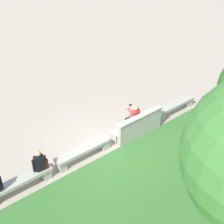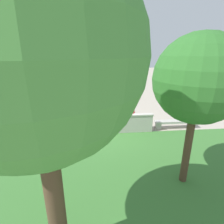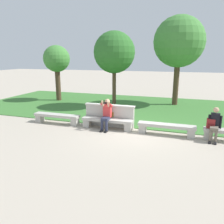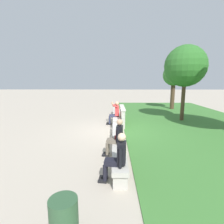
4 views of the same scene
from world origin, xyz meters
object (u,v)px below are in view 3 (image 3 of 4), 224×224
at_px(bench_near, 107,122).
at_px(tree_behind_wall, 114,53).
at_px(bench_main, 57,117).
at_px(backpack, 211,124).
at_px(person_photographer, 107,113).
at_px(tree_right_background, 57,60).
at_px(tree_left_background, 179,42).
at_px(bench_mid, 166,128).
at_px(person_distant, 215,123).

height_order(bench_near, tree_behind_wall, tree_behind_wall).
distance_m(bench_main, backpack, 6.65).
bearing_deg(person_photographer, tree_right_background, 137.23).
distance_m(person_photographer, tree_behind_wall, 5.02).
xyz_separation_m(tree_left_background, tree_right_background, (-8.02, -1.05, -1.08)).
bearing_deg(bench_near, tree_right_background, 137.66).
bearing_deg(backpack, bench_mid, -179.71).
xyz_separation_m(bench_main, bench_mid, (5.03, 0.00, 0.00)).
relative_size(tree_left_background, tree_right_background, 1.44).
relative_size(bench_main, backpack, 5.28).
xyz_separation_m(bench_main, tree_right_background, (-2.93, 4.96, 2.55)).
bearing_deg(tree_left_background, tree_right_background, -172.57).
height_order(tree_behind_wall, tree_left_background, tree_left_background).
bearing_deg(tree_right_background, bench_mid, -31.94).
relative_size(bench_main, tree_left_background, 0.41).
bearing_deg(tree_left_background, bench_main, -130.27).
height_order(bench_mid, tree_behind_wall, tree_behind_wall).
xyz_separation_m(bench_main, person_distant, (6.76, -0.07, 0.36)).
bearing_deg(bench_mid, person_distant, -2.17).
distance_m(bench_main, tree_right_background, 6.31).
bearing_deg(bench_near, tree_behind_wall, 103.50).
relative_size(person_distant, backpack, 2.94).
bearing_deg(backpack, person_distant, -31.81).
distance_m(bench_near, person_photographer, 0.44).
bearing_deg(tree_right_background, tree_behind_wall, -10.79).
bearing_deg(backpack, tree_left_background, 104.49).
height_order(bench_near, tree_left_background, tree_left_background).
bearing_deg(backpack, person_photographer, -178.81).
distance_m(bench_near, person_distant, 4.26).
relative_size(person_photographer, tree_right_background, 0.34).
height_order(bench_near, person_photographer, person_photographer).
bearing_deg(tree_right_background, person_distant, -27.42).
xyz_separation_m(bench_mid, person_distant, (1.73, -0.07, 0.36)).
xyz_separation_m(tree_behind_wall, tree_right_background, (-4.46, 0.85, -0.44)).
bearing_deg(tree_left_background, tree_behind_wall, -151.98).
height_order(bench_mid, person_distant, person_distant).
distance_m(bench_mid, backpack, 1.64).
bearing_deg(tree_right_background, bench_near, -42.34).
bearing_deg(person_photographer, backpack, 1.19).
height_order(bench_main, bench_near, same).
relative_size(bench_mid, tree_left_background, 0.41).
relative_size(person_photographer, backpack, 3.08).
xyz_separation_m(bench_mid, backpack, (1.61, 0.01, 0.32)).
bearing_deg(tree_behind_wall, person_distant, -38.61).
xyz_separation_m(bench_near, tree_left_background, (2.58, 6.01, 3.63)).
xyz_separation_m(bench_mid, person_photographer, (-2.51, -0.08, 0.43)).
height_order(bench_near, backpack, backpack).
bearing_deg(tree_right_background, bench_main, -59.44).
bearing_deg(tree_behind_wall, tree_left_background, 28.02).
distance_m(tree_left_background, tree_right_background, 8.16).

